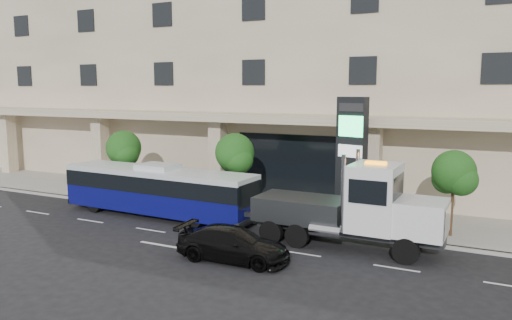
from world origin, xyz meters
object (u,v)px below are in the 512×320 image
Objects in this scene: city_bus at (158,190)px; signage_pylon at (351,158)px; tow_truck at (355,209)px; black_sedan at (233,244)px.

city_bus is 10.57m from signage_pylon.
tow_truck reaches higher than black_sedan.
tow_truck is at bearing -56.84° from signage_pylon.
black_sedan is (7.14, -4.44, -0.79)m from city_bus.
city_bus is at bearing 177.11° from tow_truck.
tow_truck is (11.16, -0.71, 0.29)m from city_bus.
city_bus is 11.19m from tow_truck.
black_sedan is (-4.02, -3.72, -1.08)m from tow_truck.
city_bus is 1.81× the size of signage_pylon.
signage_pylon is at bearing 108.94° from tow_truck.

